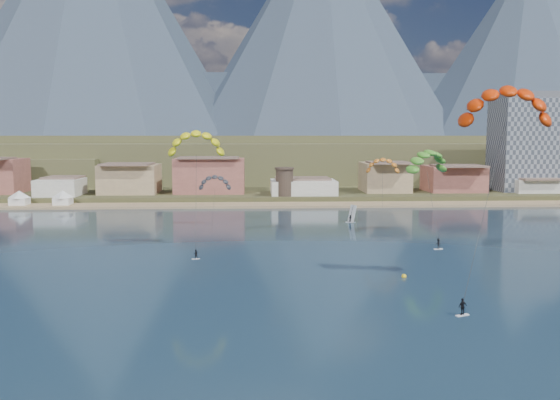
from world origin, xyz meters
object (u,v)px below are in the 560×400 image
(watchtower, at_px, (284,181))
(windsurfer, at_px, (351,217))
(kitesurfer_yellow, at_px, (196,140))
(kitesurfer_orange, at_px, (506,101))
(apartment_tower, at_px, (526,142))
(kitesurfer_green, at_px, (427,158))
(buoy, at_px, (404,276))

(watchtower, height_order, windsurfer, watchtower)
(kitesurfer_yellow, relative_size, kitesurfer_orange, 0.75)
(kitesurfer_yellow, bearing_deg, apartment_tower, 40.57)
(apartment_tower, xyz_separation_m, windsurfer, (-66.60, -54.32, -16.53))
(kitesurfer_green, xyz_separation_m, windsurfer, (-12.38, 17.03, -14.19))
(kitesurfer_yellow, relative_size, buoy, 31.02)
(windsurfer, bearing_deg, kitesurfer_orange, -79.77)
(windsurfer, distance_m, buoy, 52.03)
(watchtower, xyz_separation_m, windsurfer, (13.40, -40.32, -5.08))
(watchtower, height_order, kitesurfer_orange, kitesurfer_orange)
(watchtower, bearing_deg, buoy, -82.46)
(kitesurfer_green, relative_size, buoy, 29.50)
(apartment_tower, distance_m, windsurfer, 87.52)
(apartment_tower, height_order, watchtower, apartment_tower)
(watchtower, height_order, kitesurfer_green, kitesurfer_green)
(watchtower, relative_size, kitesurfer_orange, 0.29)
(kitesurfer_yellow, bearing_deg, windsurfer, 43.22)
(apartment_tower, distance_m, kitesurfer_yellow, 130.43)
(windsurfer, relative_size, buoy, 5.74)
(kitesurfer_green, bearing_deg, kitesurfer_yellow, -163.27)
(kitesurfer_orange, bearing_deg, apartment_tower, 63.17)
(kitesurfer_yellow, bearing_deg, kitesurfer_orange, -31.79)
(kitesurfer_green, height_order, buoy, kitesurfer_green)
(kitesurfer_yellow, xyz_separation_m, kitesurfer_green, (44.84, 13.48, -3.86))
(apartment_tower, xyz_separation_m, kitesurfer_yellow, (-99.07, -84.82, 1.52))
(apartment_tower, distance_m, kitesurfer_green, 89.65)
(kitesurfer_yellow, distance_m, windsurfer, 48.07)
(kitesurfer_yellow, distance_m, buoy, 42.55)
(watchtower, xyz_separation_m, buoy, (12.22, -92.32, -6.25))
(kitesurfer_green, distance_m, windsurfer, 25.39)
(apartment_tower, relative_size, watchtower, 3.72)
(watchtower, bearing_deg, apartment_tower, 9.93)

